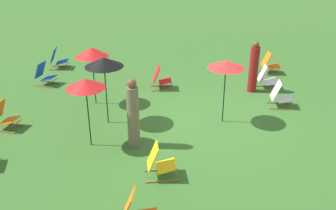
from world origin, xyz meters
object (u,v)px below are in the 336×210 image
person_1 (254,68)px  deckchair_3 (161,79)px  umbrella_1 (104,62)px  umbrella_3 (92,52)px  deckchair_5 (4,117)px  umbrella_0 (226,65)px  umbrella_2 (85,84)px  deckchair_0 (159,163)px  deckchair_4 (270,64)px  deckchair_6 (45,75)px  deckchair_1 (58,59)px  deckchair_7 (280,96)px  deckchair_8 (267,79)px  person_0 (133,115)px

person_1 → deckchair_3: bearing=97.6°
umbrella_1 → umbrella_3: 1.46m
deckchair_5 → umbrella_1: 3.21m
umbrella_0 → umbrella_2: umbrella_0 is taller
deckchair_0 → deckchair_5: bearing=56.3°
deckchair_4 → deckchair_5: same height
deckchair_0 → umbrella_1: umbrella_1 is taller
deckchair_6 → deckchair_1: bearing=16.7°
umbrella_1 → person_1: (2.40, -4.57, -1.00)m
deckchair_6 → umbrella_1: (-2.85, -2.70, 1.47)m
umbrella_1 → umbrella_2: size_ratio=1.07×
deckchair_7 → person_1: 1.47m
deckchair_0 → umbrella_3: size_ratio=0.45×
deckchair_8 → umbrella_3: umbrella_3 is taller
deckchair_3 → deckchair_6: (0.29, 4.14, 0.00)m
deckchair_5 → deckchair_7: bearing=-65.6°
umbrella_1 → person_0: umbrella_1 is taller
deckchair_4 → umbrella_0: bearing=147.2°
umbrella_3 → person_1: bearing=-78.2°
deckchair_6 → umbrella_0: size_ratio=0.46×
deckchair_4 → person_1: bearing=147.2°
deckchair_0 → deckchair_7: size_ratio=1.00×
deckchair_4 → deckchair_8: (-1.56, 0.44, 0.00)m
deckchair_5 → deckchair_6: (3.26, -0.12, 0.00)m
deckchair_0 → umbrella_1: 3.39m
deckchair_7 → umbrella_0: umbrella_0 is taller
deckchair_4 → deckchair_8: bearing=160.2°
deckchair_3 → deckchair_1: bearing=57.6°
deckchair_0 → umbrella_2: size_ratio=0.45×
deckchair_0 → deckchair_4: bearing=-37.5°
deckchair_5 → deckchair_6: same height
deckchair_5 → umbrella_1: umbrella_1 is taller
deckchair_1 → umbrella_0: size_ratio=0.45×
deckchair_1 → deckchair_8: same height
deckchair_6 → umbrella_3: umbrella_3 is taller
deckchair_1 → umbrella_3: umbrella_3 is taller
deckchair_6 → umbrella_1: size_ratio=0.44×
person_1 → umbrella_0: bearing=161.7°
deckchair_7 → umbrella_1: (-1.17, 5.21, 1.47)m
deckchair_8 → umbrella_3: bearing=98.1°
deckchair_4 → umbrella_2: 8.06m
deckchair_1 → umbrella_3: (-3.27, -2.10, 1.33)m
deckchair_8 → deckchair_5: bearing=106.2°
umbrella_0 → person_0: size_ratio=1.01×
umbrella_3 → umbrella_1: bearing=-155.4°
deckchair_6 → person_0: size_ratio=0.47×
deckchair_6 → umbrella_2: 4.98m
umbrella_1 → deckchair_7: bearing=-77.4°
umbrella_2 → umbrella_3: 2.61m
deckchair_1 → deckchair_4: size_ratio=1.00×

